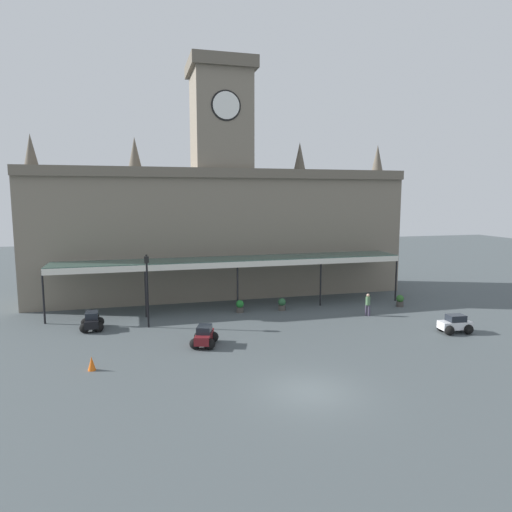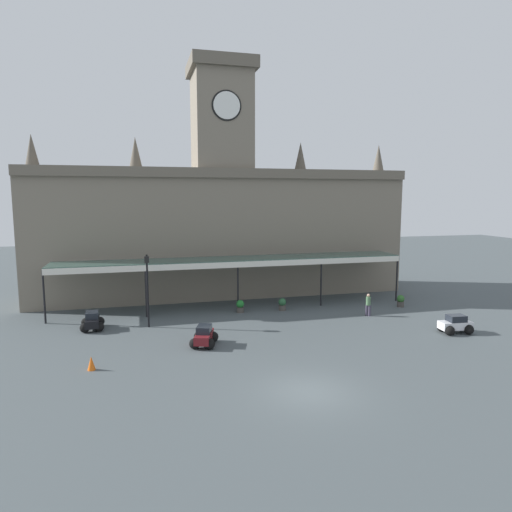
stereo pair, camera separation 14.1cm
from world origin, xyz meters
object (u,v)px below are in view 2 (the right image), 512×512
Objects in this scene: car_black_sedan at (92,322)px; victorian_lamppost at (147,282)px; traffic_cone at (91,363)px; car_white_sedan at (455,325)px; planter_near_kerb at (240,306)px; planter_forecourt_centre at (401,301)px; planter_by_canopy at (282,304)px; car_maroon_sedan at (204,337)px; pedestrian_crossing_forecourt at (368,304)px.

victorian_lamppost is (3.65, -0.45, 2.60)m from car_black_sedan.
victorian_lamppost is at bearing 67.06° from traffic_cone.
traffic_cone is at bearing -178.10° from car_white_sedan.
planter_near_kerb is 1.00× the size of planter_forecourt_centre.
car_white_sedan is 2.20× the size of planter_forecourt_centre.
planter_by_canopy is at bearing 11.37° from victorian_lamppost.
car_black_sedan is at bearing 142.67° from car_maroon_sedan.
victorian_lamppost is 6.85× the size of traffic_cone.
planter_by_canopy is (3.31, -0.21, 0.00)m from planter_near_kerb.
car_white_sedan reaches higher than traffic_cone.
traffic_cone is at bearing -162.32° from pedestrian_crossing_forecourt.
traffic_cone is at bearing -136.54° from planter_near_kerb.
car_maroon_sedan is 6.22m from victorian_lamppost.
car_white_sedan is 1.27× the size of pedestrian_crossing_forecourt.
car_black_sedan reaches higher than traffic_cone.
victorian_lamppost reaches higher than car_white_sedan.
planter_forecourt_centre is at bearing 0.78° from car_black_sedan.
car_maroon_sedan reaches higher than planter_near_kerb.
planter_by_canopy is (13.19, 9.16, 0.12)m from traffic_cone.
traffic_cone is 24.09m from planter_forecourt_centre.
car_black_sedan is (-6.77, 5.16, 0.00)m from car_maroon_sedan.
victorian_lamppost is 19.95m from planter_forecourt_centre.
planter_forecourt_centre is (9.58, -1.28, 0.00)m from planter_by_canopy.
car_maroon_sedan is 6.58m from traffic_cone.
planter_by_canopy and planter_forecourt_centre have the same top height.
pedestrian_crossing_forecourt reaches higher than car_maroon_sedan.
victorian_lamppost reaches higher than planter_by_canopy.
pedestrian_crossing_forecourt is 0.33× the size of victorian_lamppost.
planter_forecourt_centre is at bearing 25.50° from pedestrian_crossing_forecourt.
pedestrian_crossing_forecourt is 1.74× the size of planter_forecourt_centre.
pedestrian_crossing_forecourt is 4.34m from planter_forecourt_centre.
pedestrian_crossing_forecourt reaches higher than traffic_cone.
victorian_lamppost is 7.69m from planter_near_kerb.
pedestrian_crossing_forecourt is (12.74, 3.62, 0.41)m from car_maroon_sedan.
pedestrian_crossing_forecourt is (19.51, -1.54, 0.41)m from car_black_sedan.
planter_near_kerb is at bearing 9.75° from car_black_sedan.
traffic_cone is at bearing -145.23° from planter_by_canopy.
car_black_sedan is at bearing 163.43° from car_white_sedan.
car_black_sedan is 1.25× the size of pedestrian_crossing_forecourt.
planter_forecourt_centre is (12.89, -1.49, 0.00)m from planter_near_kerb.
pedestrian_crossing_forecourt is 9.60m from planter_near_kerb.
traffic_cone is 13.61m from planter_near_kerb.
car_maroon_sedan is 13.25m from pedestrian_crossing_forecourt.
car_white_sedan is (16.15, -1.66, 0.00)m from car_maroon_sedan.
planter_by_canopy is at bearing 172.38° from planter_forecourt_centre.
pedestrian_crossing_forecourt reaches higher than planter_forecourt_centre.
car_white_sedan is 7.15m from planter_forecourt_centre.
pedestrian_crossing_forecourt reaches higher than planter_by_canopy.
planter_by_canopy is (-5.68, 3.14, -0.42)m from pedestrian_crossing_forecourt.
victorian_lamppost is 10.71m from planter_by_canopy.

